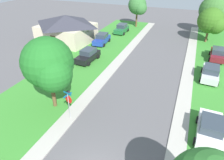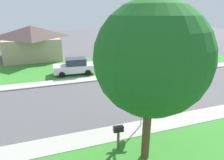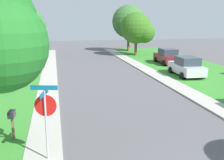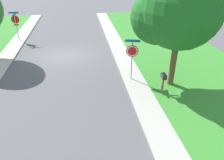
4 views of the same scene
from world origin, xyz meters
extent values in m
cube|color=#ADA89E|center=(4.70, 12.00, 0.05)|extent=(1.40, 56.00, 0.10)
cube|color=#ADA89E|center=(-4.70, 12.00, 0.05)|extent=(1.40, 56.00, 0.10)
cube|color=#38842D|center=(-9.40, 12.00, 0.04)|extent=(8.00, 56.00, 0.08)
cylinder|color=#9E9EA3|center=(-4.52, 4.80, 1.30)|extent=(0.07, 0.07, 2.60)
cylinder|color=red|center=(-4.51, 4.85, 2.05)|extent=(0.74, 0.22, 0.76)
cylinder|color=white|center=(-4.50, 4.87, 2.05)|extent=(0.65, 0.17, 0.67)
cylinder|color=red|center=(-4.50, 4.87, 2.05)|extent=(0.53, 0.14, 0.55)
cube|color=#0F5B84|center=(-4.52, 4.80, 2.69)|extent=(0.90, 0.25, 0.16)
cube|color=#0F5B84|center=(-4.52, 4.80, 2.50)|extent=(0.25, 0.90, 0.16)
cube|color=black|center=(-8.71, 16.16, 0.70)|extent=(2.02, 4.39, 0.76)
cube|color=#2D3842|center=(-8.70, 16.36, 1.42)|extent=(1.71, 2.18, 0.68)
cylinder|color=black|center=(-7.88, 14.78, 0.32)|extent=(0.27, 0.65, 0.64)
cylinder|color=black|center=(-9.68, 14.87, 0.32)|extent=(0.27, 0.65, 0.64)
cylinder|color=black|center=(-7.75, 17.44, 0.32)|extent=(0.27, 0.65, 0.64)
cylinder|color=black|center=(-9.54, 17.54, 0.32)|extent=(0.27, 0.65, 0.64)
cube|color=white|center=(6.87, 7.02, 0.70)|extent=(2.00, 4.38, 0.76)
cube|color=#2D3842|center=(6.86, 6.82, 1.42)|extent=(1.70, 2.17, 0.68)
cylinder|color=black|center=(6.03, 8.40, 0.32)|extent=(0.27, 0.65, 0.64)
cylinder|color=black|center=(7.83, 8.31, 0.32)|extent=(0.27, 0.65, 0.64)
cylinder|color=black|center=(5.91, 5.73, 0.32)|extent=(0.27, 0.65, 0.64)
cylinder|color=black|center=(7.71, 5.65, 0.32)|extent=(0.27, 0.65, 0.64)
cube|color=silver|center=(7.12, 17.07, 0.70)|extent=(2.06, 4.40, 0.76)
cube|color=#2D3842|center=(7.10, 16.87, 1.42)|extent=(1.72, 2.19, 0.68)
cylinder|color=black|center=(6.30, 18.45, 0.32)|extent=(0.28, 0.65, 0.64)
cylinder|color=black|center=(8.10, 18.35, 0.32)|extent=(0.28, 0.65, 0.64)
cylinder|color=black|center=(6.14, 15.79, 0.32)|extent=(0.28, 0.65, 0.64)
cylinder|color=black|center=(7.93, 15.68, 0.32)|extent=(0.28, 0.65, 0.64)
cube|color=#1E6033|center=(-8.73, 30.44, 0.70)|extent=(1.81, 4.30, 0.76)
cube|color=#2D3842|center=(-8.73, 30.64, 1.42)|extent=(1.61, 2.10, 0.68)
cylinder|color=black|center=(-7.82, 29.11, 0.32)|extent=(0.24, 0.64, 0.64)
cylinder|color=black|center=(-9.62, 29.10, 0.32)|extent=(0.24, 0.64, 0.64)
cylinder|color=black|center=(-7.83, 31.77, 0.32)|extent=(0.24, 0.64, 0.64)
cylinder|color=black|center=(-9.63, 31.77, 0.32)|extent=(0.24, 0.64, 0.64)
cube|color=#1E389E|center=(-9.83, 23.31, 0.70)|extent=(2.06, 4.40, 0.76)
cube|color=#2D3842|center=(-9.84, 23.51, 1.42)|extent=(1.73, 2.20, 0.68)
cylinder|color=black|center=(-8.85, 22.04, 0.32)|extent=(0.28, 0.65, 0.64)
cylinder|color=black|center=(-10.65, 21.93, 0.32)|extent=(0.28, 0.65, 0.64)
cylinder|color=black|center=(-9.02, 24.70, 0.32)|extent=(0.28, 0.65, 0.64)
cylinder|color=black|center=(-10.81, 24.59, 0.32)|extent=(0.28, 0.65, 0.64)
cube|color=maroon|center=(8.18, 23.59, 0.70)|extent=(1.99, 4.37, 0.76)
cube|color=#2D3842|center=(8.17, 23.39, 1.42)|extent=(1.69, 2.17, 0.68)
cylinder|color=black|center=(7.34, 24.96, 0.32)|extent=(0.27, 0.65, 0.64)
cylinder|color=black|center=(9.14, 24.88, 0.32)|extent=(0.27, 0.65, 0.64)
cylinder|color=black|center=(7.22, 22.29, 0.32)|extent=(0.27, 0.65, 0.64)
cylinder|color=black|center=(9.02, 22.22, 0.32)|extent=(0.27, 0.65, 0.64)
cylinder|color=brown|center=(6.76, 30.89, 1.16)|extent=(0.36, 0.36, 2.32)
sphere|color=#31611A|center=(6.76, 30.89, 3.78)|extent=(4.18, 4.18, 4.18)
sphere|color=#31611A|center=(7.70, 30.26, 3.26)|extent=(2.93, 2.93, 2.93)
cylinder|color=brown|center=(7.12, 35.99, 1.42)|extent=(0.36, 0.36, 2.85)
sphere|color=#35652A|center=(7.12, 35.99, 4.59)|extent=(4.98, 4.98, 4.98)
sphere|color=#35652A|center=(8.24, 35.24, 3.97)|extent=(3.49, 3.49, 3.49)
cylinder|color=brown|center=(-7.28, 35.85, 1.61)|extent=(0.36, 0.36, 3.22)
sphere|color=#31662F|center=(-7.28, 35.85, 4.54)|extent=(3.77, 3.77, 3.77)
sphere|color=#31662F|center=(-6.43, 35.29, 4.07)|extent=(2.64, 2.64, 2.64)
cylinder|color=brown|center=(-6.84, 5.77, 1.55)|extent=(0.36, 0.36, 3.10)
sphere|color=#1D6321|center=(-6.84, 5.77, 4.67)|extent=(4.48, 4.48, 4.48)
sphere|color=#1D6321|center=(-5.84, 5.10, 4.11)|extent=(3.14, 3.14, 3.14)
cube|color=beige|center=(-15.89, 22.14, 1.50)|extent=(8.89, 7.78, 3.00)
pyramid|color=#33333D|center=(-15.89, 22.14, 3.80)|extent=(9.54, 8.42, 1.60)
cube|color=#51331E|center=(-16.15, 18.53, 1.05)|extent=(1.00, 0.13, 2.10)
cube|color=brown|center=(-5.93, 6.74, 0.53)|extent=(0.10, 0.10, 1.05)
cube|color=black|center=(-5.93, 6.74, 1.18)|extent=(0.27, 0.49, 0.26)
camera|label=1|loc=(4.05, -6.61, 12.02)|focal=32.11mm
camera|label=2|loc=(-13.12, 9.47, 6.34)|focal=30.64mm
camera|label=3|loc=(-4.12, -4.05, 4.90)|focal=42.69mm
camera|label=4|loc=(-1.47, 16.87, 6.85)|focal=34.29mm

